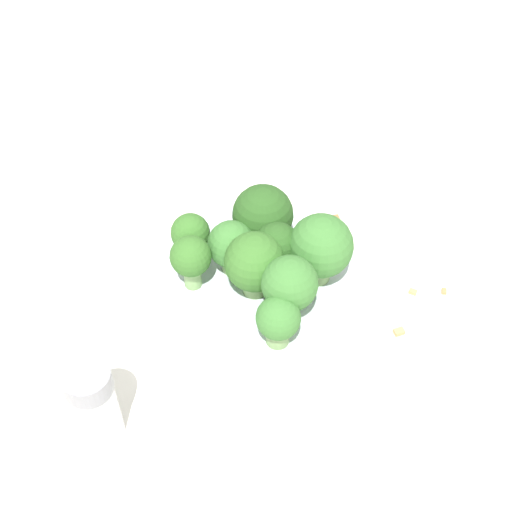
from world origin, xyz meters
The scene contains 16 objects.
ground_plane centered at (0.00, 0.00, 0.00)m, with size 3.00×3.00×0.00m, color silver.
bowl centered at (0.00, 0.00, 0.02)m, with size 0.18×0.18×0.05m, color silver.
broccoli_floret_0 centered at (-0.01, 0.00, 0.08)m, with size 0.05×0.05×0.06m.
broccoli_floret_1 centered at (0.03, 0.06, 0.07)m, with size 0.03×0.03×0.04m.
broccoli_floret_2 centered at (0.01, -0.01, 0.08)m, with size 0.04×0.04×0.05m.
broccoli_floret_3 centered at (0.01, 0.02, 0.08)m, with size 0.04×0.04×0.05m.
broccoli_floret_4 centered at (-0.06, -0.02, 0.07)m, with size 0.03×0.03×0.05m.
broccoli_floret_5 centered at (-0.01, 0.05, 0.08)m, with size 0.03×0.03×0.05m.
broccoli_floret_6 centered at (0.01, -0.05, 0.08)m, with size 0.05×0.05×0.06m.
broccoli_floret_7 centered at (0.04, 0.00, 0.08)m, with size 0.05×0.05×0.06m.
broccoli_floret_8 centered at (-0.03, -0.03, 0.08)m, with size 0.04×0.04×0.06m.
pepper_shaker centered at (-0.12, 0.10, 0.04)m, with size 0.03×0.03×0.08m.
almond_crumb_0 centered at (0.00, -0.12, 0.00)m, with size 0.01×0.01×0.01m, color tan.
almond_crumb_1 centered at (0.05, -0.13, 0.00)m, with size 0.01×0.00×0.01m, color tan.
almond_crumb_2 centered at (0.13, -0.06, 0.00)m, with size 0.01×0.01×0.01m, color olive.
almond_crumb_3 centered at (0.05, -0.16, 0.00)m, with size 0.01×0.00×0.01m, color #AD7F4C.
Camera 1 is at (-0.37, -0.05, 0.49)m, focal length 50.00 mm.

